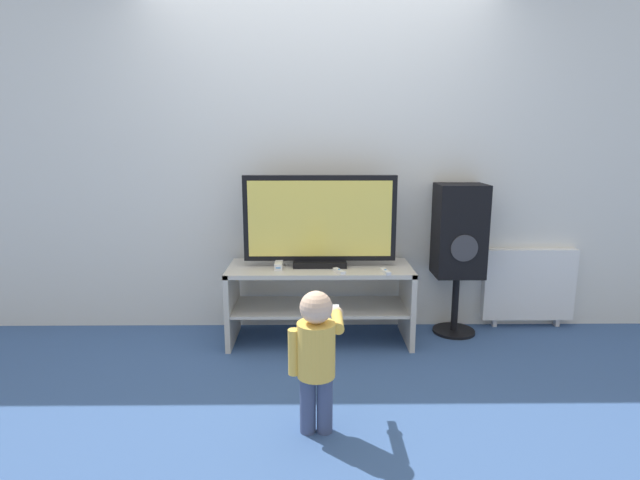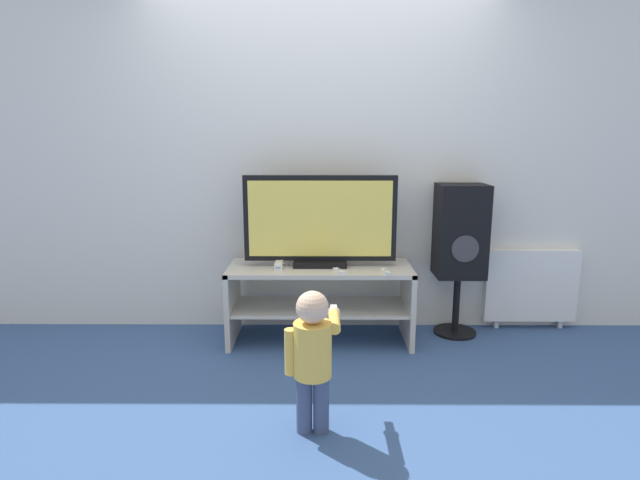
% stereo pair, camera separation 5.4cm
% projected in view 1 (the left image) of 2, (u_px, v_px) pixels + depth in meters
% --- Properties ---
extents(ground_plane, '(16.00, 16.00, 0.00)m').
position_uv_depth(ground_plane, '(320.00, 354.00, 3.40)').
color(ground_plane, '#38568C').
extents(wall_back, '(10.00, 0.06, 2.60)m').
position_uv_depth(wall_back, '(319.00, 158.00, 3.69)').
color(wall_back, silver).
rests_on(wall_back, ground_plane).
extents(tv_stand, '(1.29, 0.49, 0.55)m').
position_uv_depth(tv_stand, '(320.00, 291.00, 3.56)').
color(tv_stand, beige).
rests_on(tv_stand, ground_plane).
extents(television, '(1.07, 0.20, 0.64)m').
position_uv_depth(television, '(320.00, 222.00, 3.49)').
color(television, black).
rests_on(television, tv_stand).
extents(game_console, '(0.05, 0.18, 0.05)m').
position_uv_depth(game_console, '(279.00, 265.00, 3.48)').
color(game_console, white).
rests_on(game_console, tv_stand).
extents(remote_primary, '(0.06, 0.13, 0.03)m').
position_uv_depth(remote_primary, '(385.00, 271.00, 3.35)').
color(remote_primary, white).
rests_on(remote_primary, tv_stand).
extents(remote_secondary, '(0.08, 0.13, 0.03)m').
position_uv_depth(remote_secondary, '(339.00, 271.00, 3.35)').
color(remote_secondary, white).
rests_on(remote_secondary, tv_stand).
extents(child, '(0.28, 0.43, 0.73)m').
position_uv_depth(child, '(317.00, 350.00, 2.42)').
color(child, '#3F4C72').
rests_on(child, ground_plane).
extents(speaker_tower, '(0.35, 0.31, 1.12)m').
position_uv_depth(speaker_tower, '(459.00, 235.00, 3.62)').
color(speaker_tower, black).
rests_on(speaker_tower, ground_plane).
extents(radiator, '(0.70, 0.08, 0.62)m').
position_uv_depth(radiator, '(529.00, 285.00, 3.83)').
color(radiator, white).
rests_on(radiator, ground_plane).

